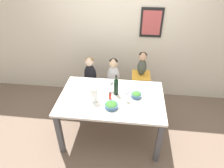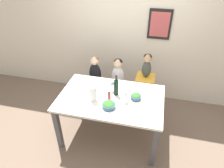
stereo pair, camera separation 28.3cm
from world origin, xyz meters
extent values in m
plane|color=#705B4C|center=(0.00, 0.00, 0.00)|extent=(14.00, 14.00, 0.00)
cube|color=beige|center=(0.00, 1.22, 1.35)|extent=(10.00, 0.06, 2.70)
cube|color=black|center=(0.55, 1.18, 1.49)|extent=(0.38, 0.02, 0.50)
cube|color=#B74C4C|center=(0.55, 1.17, 1.49)|extent=(0.31, 0.00, 0.41)
cube|color=silver|center=(0.00, 0.00, 0.74)|extent=(1.50, 0.95, 0.03)
cube|color=#4C4C51|center=(-0.69, -0.42, 0.36)|extent=(0.07, 0.07, 0.73)
cube|color=#4C4C51|center=(0.69, -0.42, 0.36)|extent=(0.07, 0.07, 0.73)
cube|color=#4C4C51|center=(-0.69, 0.42, 0.36)|extent=(0.07, 0.07, 0.73)
cube|color=#4C4C51|center=(0.69, 0.42, 0.36)|extent=(0.07, 0.07, 0.73)
cylinder|color=silver|center=(-0.60, 0.57, 0.20)|extent=(0.04, 0.04, 0.40)
cylinder|color=silver|center=(-0.32, 0.57, 0.20)|extent=(0.04, 0.04, 0.40)
cylinder|color=silver|center=(-0.60, 0.84, 0.20)|extent=(0.04, 0.04, 0.40)
cylinder|color=silver|center=(-0.32, 0.84, 0.20)|extent=(0.04, 0.04, 0.40)
cube|color=#2D2D33|center=(-0.46, 0.70, 0.42)|extent=(0.36, 0.39, 0.05)
cylinder|color=silver|center=(-0.18, 0.57, 0.20)|extent=(0.04, 0.04, 0.40)
cylinder|color=silver|center=(0.09, 0.57, 0.20)|extent=(0.04, 0.04, 0.40)
cylinder|color=silver|center=(-0.18, 0.84, 0.20)|extent=(0.04, 0.04, 0.40)
cylinder|color=silver|center=(0.09, 0.84, 0.20)|extent=(0.04, 0.04, 0.40)
cube|color=#2D2D33|center=(-0.05, 0.70, 0.42)|extent=(0.36, 0.39, 0.05)
cylinder|color=silver|center=(0.32, 0.59, 0.34)|extent=(0.04, 0.04, 0.69)
cylinder|color=silver|center=(0.55, 0.59, 0.34)|extent=(0.04, 0.04, 0.69)
cylinder|color=silver|center=(0.32, 0.82, 0.34)|extent=(0.04, 0.04, 0.69)
cylinder|color=silver|center=(0.55, 0.82, 0.34)|extent=(0.04, 0.04, 0.69)
cube|color=gold|center=(0.43, 0.70, 0.71)|extent=(0.31, 0.33, 0.05)
ellipsoid|color=black|center=(-0.46, 0.70, 0.66)|extent=(0.22, 0.15, 0.43)
sphere|color=beige|center=(-0.46, 0.70, 0.94)|extent=(0.15, 0.15, 0.15)
ellipsoid|color=olive|center=(-0.46, 0.71, 0.96)|extent=(0.15, 0.14, 0.11)
ellipsoid|color=silver|center=(-0.05, 0.70, 0.66)|extent=(0.22, 0.15, 0.43)
sphere|color=#D6AD89|center=(-0.05, 0.70, 0.94)|extent=(0.15, 0.15, 0.15)
ellipsoid|color=black|center=(-0.05, 0.71, 0.96)|extent=(0.15, 0.14, 0.11)
ellipsoid|color=#3D4238|center=(0.43, 0.70, 0.89)|extent=(0.15, 0.10, 0.30)
sphere|color=tan|center=(0.43, 0.70, 1.09)|extent=(0.14, 0.14, 0.14)
ellipsoid|color=black|center=(0.43, 0.71, 1.11)|extent=(0.13, 0.13, 0.10)
cylinder|color=black|center=(0.06, 0.08, 0.88)|extent=(0.07, 0.07, 0.24)
cylinder|color=black|center=(0.06, 0.08, 1.04)|extent=(0.03, 0.03, 0.08)
cylinder|color=black|center=(0.06, 0.08, 1.07)|extent=(0.03, 0.03, 0.02)
cylinder|color=white|center=(-0.23, -0.11, 0.87)|extent=(0.10, 0.10, 0.22)
cylinder|color=white|center=(0.22, -0.05, 0.76)|extent=(0.06, 0.06, 0.00)
cylinder|color=white|center=(0.22, -0.05, 0.81)|extent=(0.01, 0.01, 0.09)
ellipsoid|color=white|center=(0.22, -0.05, 0.90)|extent=(0.07, 0.07, 0.09)
cylinder|color=white|center=(-0.02, 0.15, 0.76)|extent=(0.06, 0.06, 0.00)
cylinder|color=white|center=(-0.02, 0.15, 0.81)|extent=(0.01, 0.01, 0.09)
ellipsoid|color=white|center=(-0.02, 0.15, 0.90)|extent=(0.07, 0.07, 0.09)
cylinder|color=#335675|center=(0.03, -0.22, 0.79)|extent=(0.18, 0.18, 0.06)
ellipsoid|color=#336628|center=(0.03, -0.22, 0.82)|extent=(0.16, 0.16, 0.04)
cylinder|color=#335675|center=(0.35, 0.04, 0.79)|extent=(0.15, 0.15, 0.06)
ellipsoid|color=#336628|center=(0.35, 0.04, 0.82)|extent=(0.13, 0.13, 0.04)
cylinder|color=silver|center=(-0.51, -0.18, 0.77)|extent=(0.22, 0.22, 0.01)
cylinder|color=silver|center=(-0.42, 0.28, 0.77)|extent=(0.22, 0.22, 0.01)
cylinder|color=silver|center=(0.44, 0.28, 0.77)|extent=(0.22, 0.22, 0.01)
cylinder|color=silver|center=(0.43, -0.19, 0.77)|extent=(0.22, 0.22, 0.01)
cylinder|color=red|center=(-0.02, -0.04, 0.81)|extent=(0.04, 0.04, 0.10)
cone|color=black|center=(-0.02, -0.04, 0.88)|extent=(0.04, 0.04, 0.02)
camera|label=1|loc=(0.27, -2.25, 2.54)|focal=32.00mm
camera|label=2|loc=(0.55, -2.20, 2.54)|focal=32.00mm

